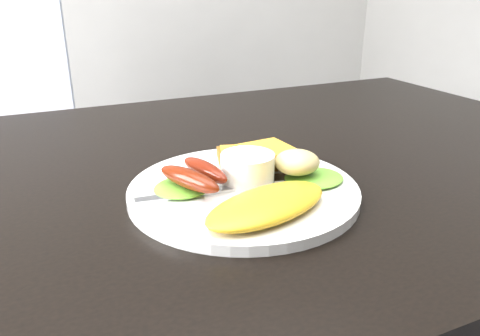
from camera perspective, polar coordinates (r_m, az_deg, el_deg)
name	(u,v)px	position (r m, az deg, el deg)	size (l,w,h in m)	color
dining_table	(252,168)	(0.71, 1.51, 0.00)	(1.20, 0.80, 0.04)	black
dining_chair	(24,149)	(1.79, -24.88, 2.10)	(0.40, 0.40, 0.05)	tan
person	(175,124)	(1.13, -7.91, 5.31)	(0.49, 0.32, 1.35)	navy
plate	(243,191)	(0.57, 0.42, -2.78)	(0.28, 0.28, 0.01)	white
lettuce_left	(184,187)	(0.56, -6.89, -2.28)	(0.07, 0.07, 0.01)	green
lettuce_right	(314,178)	(0.59, 8.96, -1.20)	(0.08, 0.07, 0.01)	#5F991A
omelette	(267,205)	(0.50, 3.34, -4.50)	(0.16, 0.07, 0.02)	yellow
sausage_a	(189,179)	(0.54, -6.24, -1.33)	(0.02, 0.09, 0.02)	#5E1706
sausage_b	(205,170)	(0.56, -4.30, -0.22)	(0.02, 0.09, 0.02)	#5F0B0A
ramekin	(248,169)	(0.57, 0.93, -0.13)	(0.07, 0.07, 0.04)	white
toast_a	(246,158)	(0.63, 0.76, 1.17)	(0.07, 0.07, 0.01)	brown
toast_b	(267,154)	(0.62, 3.31, 1.77)	(0.07, 0.07, 0.01)	#925F2A
potato_salad	(297,162)	(0.58, 6.96, 0.71)	(0.06, 0.05, 0.03)	beige
fork	(207,192)	(0.55, -4.07, -2.93)	(0.17, 0.01, 0.00)	#ADAFB7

